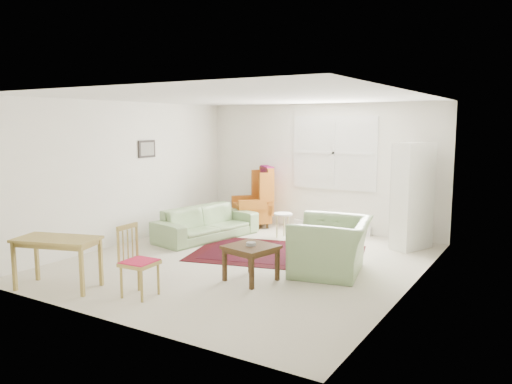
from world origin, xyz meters
The scene contains 10 objects.
room centered at (0.02, 0.21, 1.26)m, with size 5.04×5.54×2.51m.
rug centered at (0.20, 0.66, 0.01)m, with size 2.72×1.75×0.03m, color black, non-canonical shape.
sofa centered at (-1.45, 0.93, 0.41)m, with size 2.01×0.79×0.81m, color #7E9C68.
armchair centered at (1.35, 0.15, 0.47)m, with size 1.20×1.05×0.93m, color #7E9C68.
wingback_chair centered at (-1.30, 2.27, 0.63)m, with size 0.72×0.77×1.25m, color #B5621B, non-canonical shape.
coffee_table centered at (0.57, -0.77, 0.25)m, with size 0.60×0.60×0.49m, color #3B2612, non-canonical shape.
stool centered at (-0.29, 1.74, 0.23)m, with size 0.34×0.34×0.46m, color white, non-canonical shape.
cabinet centered at (1.97, 2.15, 0.90)m, with size 0.38×0.72×1.80m, color white, non-canonical shape.
desk centered at (-1.41, -2.32, 0.33)m, with size 1.05×0.53×0.67m, color olive, non-canonical shape.
desk_chair centered at (-0.28, -2.00, 0.44)m, with size 0.39×0.39×0.89m, color olive, non-canonical shape.
Camera 1 is at (4.02, -6.33, 2.13)m, focal length 35.00 mm.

